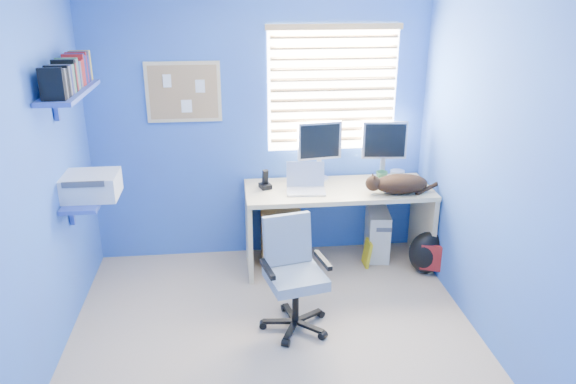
{
  "coord_description": "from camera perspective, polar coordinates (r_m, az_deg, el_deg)",
  "views": [
    {
      "loc": [
        -0.29,
        -3.29,
        2.45
      ],
      "look_at": [
        0.15,
        0.65,
        0.95
      ],
      "focal_mm": 35.0,
      "sensor_mm": 36.0,
      "label": 1
    }
  ],
  "objects": [
    {
      "name": "monitor_left",
      "position": [
        5.06,
        3.19,
        4.17
      ],
      "size": [
        0.41,
        0.18,
        0.54
      ],
      "primitive_type": "cube",
      "rotation": [
        0.0,
        0.0,
        0.15
      ],
      "color": "silver",
      "rests_on": "desk"
    },
    {
      "name": "office_chair",
      "position": [
        4.21,
        0.57,
        -9.74
      ],
      "size": [
        0.58,
        0.58,
        0.84
      ],
      "color": "black",
      "rests_on": "floor"
    },
    {
      "name": "cat",
      "position": [
        4.88,
        11.41,
        0.82
      ],
      "size": [
        0.47,
        0.25,
        0.17
      ],
      "primitive_type": "ellipsoid",
      "rotation": [
        0.0,
        0.0,
        -0.02
      ],
      "color": "black",
      "rests_on": "desk"
    },
    {
      "name": "wall_shelves",
      "position": [
        4.3,
        -20.6,
        5.73
      ],
      "size": [
        0.42,
        0.9,
        1.05
      ],
      "color": "#364CAA",
      "rests_on": "ground"
    },
    {
      "name": "drawer_boxes",
      "position": [
        5.11,
        -0.71,
        -4.51
      ],
      "size": [
        0.35,
        0.28,
        0.54
      ],
      "primitive_type": "cube",
      "color": "tan",
      "rests_on": "floor"
    },
    {
      "name": "wall_back",
      "position": [
        5.04,
        -2.9,
        6.94
      ],
      "size": [
        3.0,
        0.01,
        2.5
      ],
      "primitive_type": "cube",
      "color": "#3A5DBD",
      "rests_on": "ground"
    },
    {
      "name": "mug",
      "position": [
        5.12,
        9.49,
        1.53
      ],
      "size": [
        0.1,
        0.09,
        0.1
      ],
      "primitive_type": "imported",
      "color": "#387949",
      "rests_on": "desk"
    },
    {
      "name": "phone",
      "position": [
        4.89,
        -2.33,
        1.33
      ],
      "size": [
        0.12,
        0.13,
        0.17
      ],
      "primitive_type": "cube",
      "rotation": [
        0.0,
        0.0,
        0.29
      ],
      "color": "black",
      "rests_on": "desk"
    },
    {
      "name": "tower_pc",
      "position": [
        5.35,
        9.04,
        -4.11
      ],
      "size": [
        0.25,
        0.46,
        0.45
      ],
      "primitive_type": "cube",
      "rotation": [
        0.0,
        0.0,
        -0.13
      ],
      "color": "beige",
      "rests_on": "floor"
    },
    {
      "name": "cd_spindle",
      "position": [
        5.27,
        11.04,
        1.79
      ],
      "size": [
        0.13,
        0.13,
        0.07
      ],
      "primitive_type": "cylinder",
      "color": "silver",
      "rests_on": "desk"
    },
    {
      "name": "backpack",
      "position": [
        5.14,
        13.99,
        -5.99
      ],
      "size": [
        0.4,
        0.36,
        0.39
      ],
      "primitive_type": "ellipsoid",
      "rotation": [
        0.0,
        0.0,
        -0.41
      ],
      "color": "black",
      "rests_on": "floor"
    },
    {
      "name": "desk",
      "position": [
        5.09,
        5.02,
        -3.48
      ],
      "size": [
        1.63,
        0.65,
        0.74
      ],
      "primitive_type": "cube",
      "color": "tan",
      "rests_on": "floor"
    },
    {
      "name": "laptop",
      "position": [
        4.8,
        1.84,
        1.25
      ],
      "size": [
        0.35,
        0.29,
        0.22
      ],
      "primitive_type": "cube",
      "rotation": [
        0.0,
        0.0,
        -0.09
      ],
      "color": "silver",
      "rests_on": "desk"
    },
    {
      "name": "window_blinds",
      "position": [
        5.03,
        4.59,
        10.36
      ],
      "size": [
        1.15,
        0.05,
        1.1
      ],
      "color": "white",
      "rests_on": "ground"
    },
    {
      "name": "wall_right",
      "position": [
        3.93,
        21.08,
        1.52
      ],
      "size": [
        0.01,
        3.2,
        2.5
      ],
      "primitive_type": "cube",
      "color": "#3A5DBD",
      "rests_on": "ground"
    },
    {
      "name": "wall_left",
      "position": [
        3.71,
        -25.04,
        -0.2
      ],
      "size": [
        0.01,
        3.2,
        2.5
      ],
      "primitive_type": "cube",
      "color": "#3A5DBD",
      "rests_on": "ground"
    },
    {
      "name": "monitor_right",
      "position": [
        5.15,
        9.68,
        4.19
      ],
      "size": [
        0.41,
        0.16,
        0.54
      ],
      "primitive_type": "cube",
      "rotation": [
        0.0,
        0.0,
        -0.1
      ],
      "color": "silver",
      "rests_on": "desk"
    },
    {
      "name": "wall_front",
      "position": [
        2.09,
        2.79,
        -14.33
      ],
      "size": [
        3.0,
        0.01,
        2.5
      ],
      "primitive_type": "cube",
      "color": "#3A5DBD",
      "rests_on": "ground"
    },
    {
      "name": "yellow_book",
      "position": [
        5.19,
        8.04,
        -6.16
      ],
      "size": [
        0.03,
        0.17,
        0.24
      ],
      "primitive_type": "cube",
      "color": "yellow",
      "rests_on": "floor"
    },
    {
      "name": "floor",
      "position": [
        4.11,
        -1.12,
        -15.85
      ],
      "size": [
        3.0,
        3.2,
        0.0
      ],
      "primitive_type": "cube",
      "color": "tan",
      "rests_on": "ground"
    },
    {
      "name": "corkboard",
      "position": [
        4.97,
        -10.57,
        9.95
      ],
      "size": [
        0.64,
        0.02,
        0.52
      ],
      "color": "tan",
      "rests_on": "ground"
    }
  ]
}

